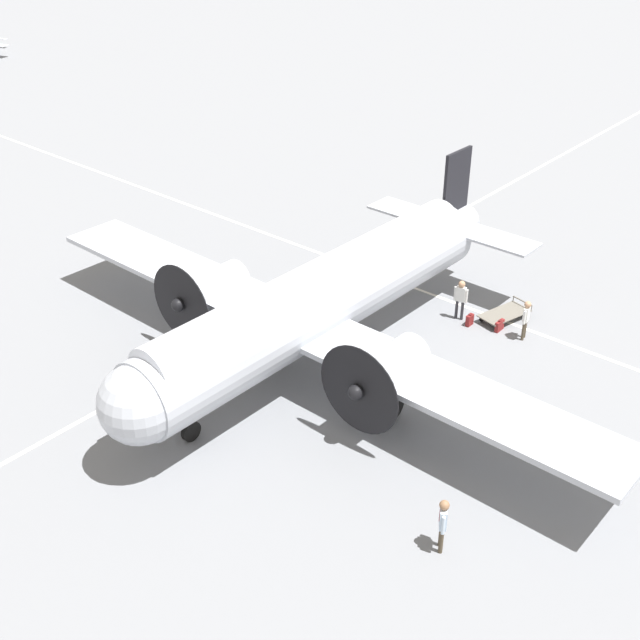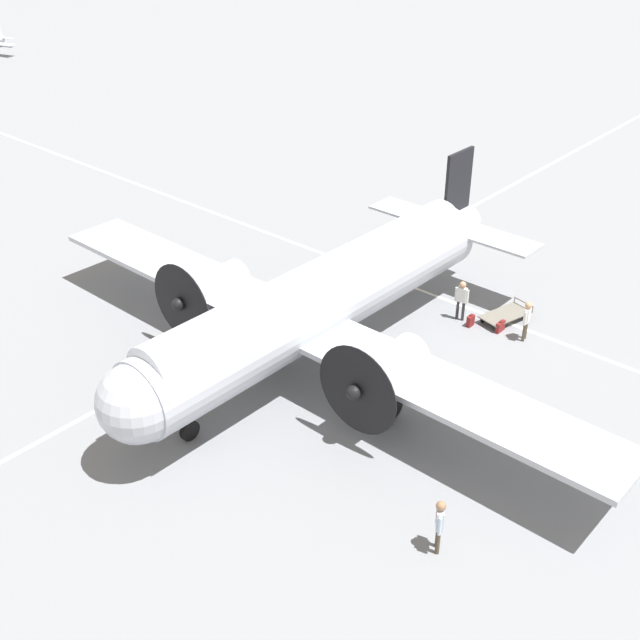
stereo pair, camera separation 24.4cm
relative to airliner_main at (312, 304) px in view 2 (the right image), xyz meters
The scene contains 10 objects.
ground_plane 2.58m from the airliner_main, ahead, with size 300.00×300.00×0.00m, color slate.
apron_line_eastwest 4.45m from the airliner_main, 83.31° to the left, with size 120.00×0.16×0.01m.
apron_line_northsouth 7.82m from the airliner_main, ahead, with size 0.16×120.00×0.01m.
airliner_main is the anchor object (origin of this frame).
crew_foreground 9.85m from the airliner_main, 118.33° to the right, with size 0.50×0.38×1.72m.
passenger_boarding 8.50m from the airliner_main, 37.11° to the right, with size 0.55×0.26×1.64m.
ramp_agent 6.94m from the airliner_main, 19.99° to the right, with size 0.27×0.58×1.71m.
suitcase_near_door 7.23m from the airliner_main, 25.21° to the right, with size 0.37×0.17×0.50m.
suitcase_upright_spare 8.08m from the airliner_main, 31.36° to the right, with size 0.51×0.15×0.47m.
baggage_cart 8.67m from the airliner_main, 26.69° to the right, with size 2.30×1.52×0.56m.
Camera 2 is at (-18.88, -16.39, 16.28)m, focal length 45.00 mm.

